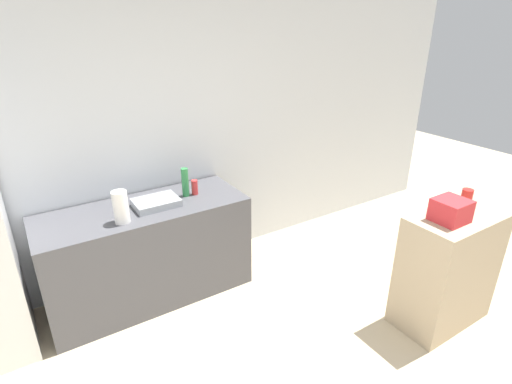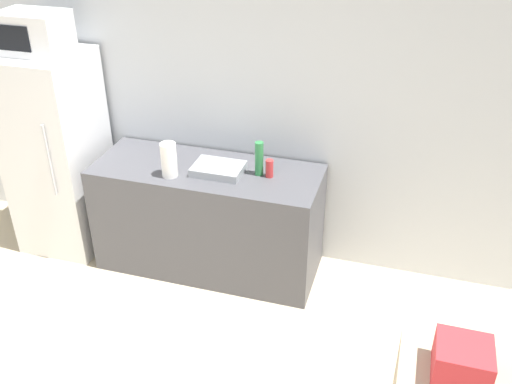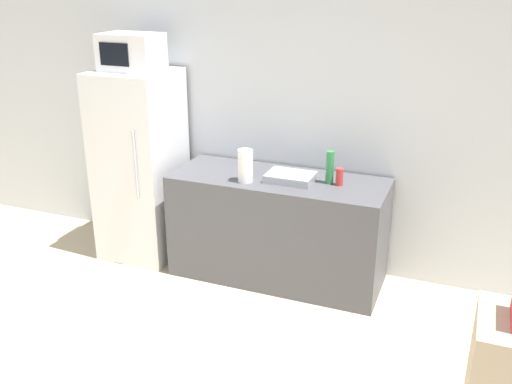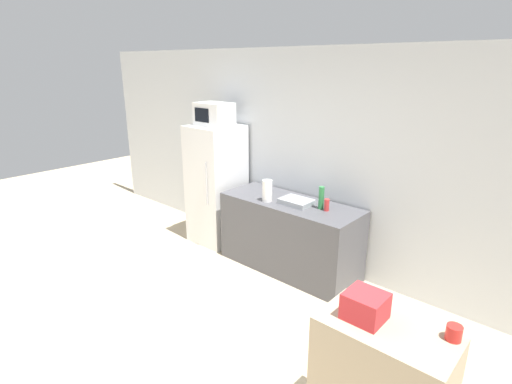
% 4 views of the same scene
% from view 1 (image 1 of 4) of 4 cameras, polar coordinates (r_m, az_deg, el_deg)
% --- Properties ---
extents(wall_back, '(8.00, 0.06, 2.60)m').
position_cam_1_polar(wall_back, '(3.62, -19.04, 6.09)').
color(wall_back, silver).
rests_on(wall_back, ground_plane).
extents(counter, '(1.71, 0.66, 0.87)m').
position_cam_1_polar(counter, '(3.64, -15.12, -8.33)').
color(counter, '#4C4C51').
rests_on(counter, ground_plane).
extents(sink_basin, '(0.36, 0.27, 0.06)m').
position_cam_1_polar(sink_basin, '(3.42, -14.06, -1.47)').
color(sink_basin, '#9EA3A8').
rests_on(sink_basin, counter).
extents(bottle_tall, '(0.06, 0.06, 0.26)m').
position_cam_1_polar(bottle_tall, '(3.53, -10.09, 1.38)').
color(bottle_tall, '#2D7F42').
rests_on(bottle_tall, counter).
extents(bottle_short, '(0.06, 0.06, 0.13)m').
position_cam_1_polar(bottle_short, '(3.57, -8.76, 0.67)').
color(bottle_short, red).
rests_on(bottle_short, counter).
extents(shelf_cabinet, '(0.79, 0.43, 0.95)m').
position_cam_1_polar(shelf_cabinet, '(3.57, 25.63, -9.92)').
color(shelf_cabinet, tan).
rests_on(shelf_cabinet, ground_plane).
extents(basket, '(0.23, 0.22, 0.17)m').
position_cam_1_polar(basket, '(3.20, 26.05, -2.38)').
color(basket, red).
rests_on(basket, shelf_cabinet).
extents(jar, '(0.09, 0.09, 0.09)m').
position_cam_1_polar(jar, '(3.65, 27.95, -0.32)').
color(jar, red).
rests_on(jar, shelf_cabinet).
extents(paper_towel_roll, '(0.12, 0.12, 0.26)m').
position_cam_1_polar(paper_towel_roll, '(3.18, -18.75, -2.05)').
color(paper_towel_roll, white).
rests_on(paper_towel_roll, counter).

